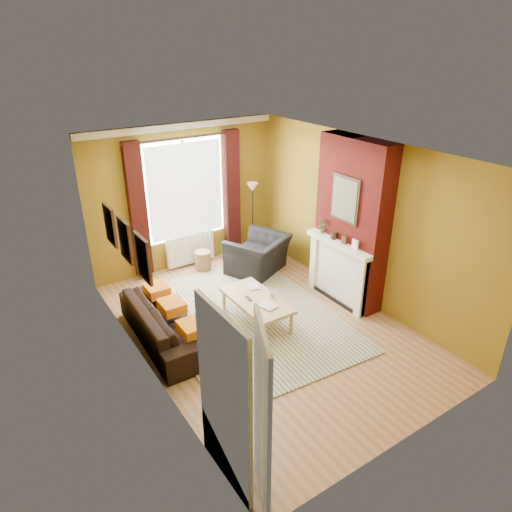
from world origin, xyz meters
name	(u,v)px	position (x,y,z in m)	size (l,w,h in m)	color
ground	(265,327)	(0.00, 0.00, 0.00)	(5.50, 5.50, 0.00)	olive
room_walls	(288,233)	(0.63, 0.28, 1.38)	(3.82, 5.54, 2.83)	olive
striped_rug	(248,317)	(-0.09, 0.37, 0.01)	(2.87, 3.80, 0.02)	#335A8D
sofa	(166,322)	(-1.42, 0.55, 0.30)	(2.08, 0.81, 0.61)	black
armchair	(258,255)	(0.98, 1.67, 0.36)	(1.10, 0.96, 0.72)	black
coffee_table	(256,301)	(-0.03, 0.20, 0.39)	(0.65, 1.30, 0.43)	tan
wicker_stool	(203,261)	(0.10, 2.32, 0.19)	(0.36, 0.36, 0.39)	olive
floor_lamp	(252,199)	(1.33, 2.40, 1.23)	(0.24, 0.24, 1.56)	black
book_a	(263,308)	(-0.12, -0.12, 0.45)	(0.21, 0.28, 0.03)	#999999
book_b	(248,287)	(0.05, 0.58, 0.44)	(0.18, 0.25, 0.02)	#999999
mug	(272,295)	(0.21, 0.09, 0.48)	(0.09, 0.09, 0.09)	#999999
tv_remote	(249,299)	(-0.14, 0.24, 0.44)	(0.07, 0.16, 0.02)	#252527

